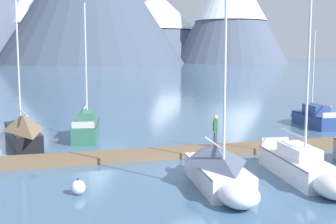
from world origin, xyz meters
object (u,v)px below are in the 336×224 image
object	(u,v)px
sailboat_mid_dock_starboard	(219,169)
person_on_dock	(215,129)
sailboat_end_of_dock	(313,117)
mooring_buoy_channel_marker	(78,187)
sailboat_mid_dock_port	(87,127)
sailboat_second_berth	(22,129)
sailboat_far_berth	(303,167)

from	to	relation	value
sailboat_mid_dock_starboard	person_on_dock	world-z (taller)	sailboat_mid_dock_starboard
sailboat_end_of_dock	person_on_dock	world-z (taller)	sailboat_end_of_dock
sailboat_mid_dock_starboard	mooring_buoy_channel_marker	size ratio (longest dim) A/B	14.35
sailboat_mid_dock_starboard	sailboat_mid_dock_port	bearing A→B (deg)	109.07
sailboat_mid_dock_starboard	person_on_dock	distance (m)	6.56
sailboat_mid_dock_port	sailboat_end_of_dock	world-z (taller)	sailboat_mid_dock_port
sailboat_second_berth	sailboat_mid_dock_port	world-z (taller)	sailboat_second_berth
mooring_buoy_channel_marker	sailboat_second_berth	bearing A→B (deg)	104.06
sailboat_far_berth	mooring_buoy_channel_marker	world-z (taller)	sailboat_far_berth
sailboat_far_berth	person_on_dock	distance (m)	6.33
sailboat_mid_dock_port	sailboat_end_of_dock	bearing A→B (deg)	2.28
sailboat_second_berth	sailboat_mid_dock_starboard	size ratio (longest dim) A/B	1.05
sailboat_mid_dock_port	person_on_dock	world-z (taller)	sailboat_mid_dock_port
sailboat_second_berth	sailboat_end_of_dock	size ratio (longest dim) A/B	1.38
sailboat_second_berth	sailboat_mid_dock_starboard	xyz separation A→B (m)	(7.98, -10.92, -0.10)
sailboat_mid_dock_starboard	sailboat_far_berth	world-z (taller)	sailboat_mid_dock_starboard
sailboat_second_berth	sailboat_far_berth	bearing A→B (deg)	-42.80
sailboat_mid_dock_port	person_on_dock	xyz separation A→B (m)	(6.31, -5.92, 0.58)
sailboat_far_berth	person_on_dock	xyz separation A→B (m)	(-1.59, 6.09, 0.68)
sailboat_mid_dock_port	sailboat_mid_dock_starboard	size ratio (longest dim) A/B	0.92
person_on_dock	mooring_buoy_channel_marker	size ratio (longest dim) A/B	2.70
sailboat_mid_dock_starboard	sailboat_far_berth	xyz separation A→B (m)	(3.72, 0.09, -0.20)
sailboat_end_of_dock	person_on_dock	bearing A→B (deg)	-146.68
sailboat_second_berth	sailboat_end_of_dock	world-z (taller)	sailboat_second_berth
sailboat_far_berth	sailboat_mid_dock_starboard	bearing A→B (deg)	-178.55
sailboat_mid_dock_starboard	person_on_dock	size ratio (longest dim) A/B	5.31
sailboat_second_berth	sailboat_far_berth	xyz separation A→B (m)	(11.69, -10.82, -0.30)
person_on_dock	sailboat_mid_dock_starboard	bearing A→B (deg)	-108.97
sailboat_far_berth	person_on_dock	world-z (taller)	sailboat_far_berth
sailboat_second_berth	person_on_dock	world-z (taller)	sailboat_second_berth
sailboat_far_berth	person_on_dock	size ratio (longest dim) A/B	4.70
sailboat_second_berth	sailboat_far_berth	distance (m)	15.94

